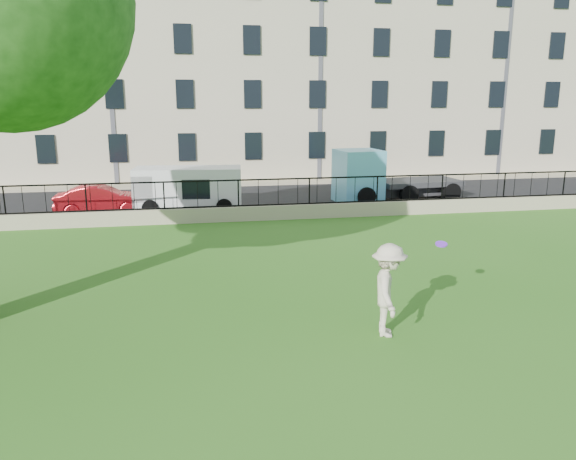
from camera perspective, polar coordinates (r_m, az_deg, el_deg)
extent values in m
plane|color=#2E6C19|center=(12.11, 0.69, -11.03)|extent=(120.00, 120.00, 0.00)
cube|color=tan|center=(23.40, -5.03, 1.67)|extent=(50.00, 0.40, 0.60)
cube|color=black|center=(23.33, -5.04, 2.47)|extent=(50.00, 0.05, 0.06)
cube|color=black|center=(23.16, -5.10, 5.07)|extent=(50.00, 0.05, 0.06)
cube|color=black|center=(28.05, -5.96, 2.98)|extent=(60.00, 9.00, 0.01)
cube|color=tan|center=(33.16, -6.70, 4.64)|extent=(60.00, 1.40, 0.12)
cube|color=beige|center=(38.51, -7.58, 15.42)|extent=(56.00, 10.00, 13.00)
sphere|color=#1C4813|center=(12.71, -27.20, 20.07)|extent=(4.99, 4.99, 4.99)
imported|color=beige|center=(12.16, 10.17, -6.03)|extent=(1.07, 1.45, 2.02)
cylinder|color=#7C29EB|center=(13.14, 15.31, -1.39)|extent=(0.35, 0.34, 0.12)
imported|color=red|center=(25.85, -18.44, 2.91)|extent=(3.92, 1.51, 1.27)
cube|color=white|center=(25.61, -10.07, 4.09)|extent=(4.85, 2.27, 1.97)
cube|color=#62BEE7|center=(28.43, 10.93, 5.54)|extent=(6.26, 2.75, 2.55)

